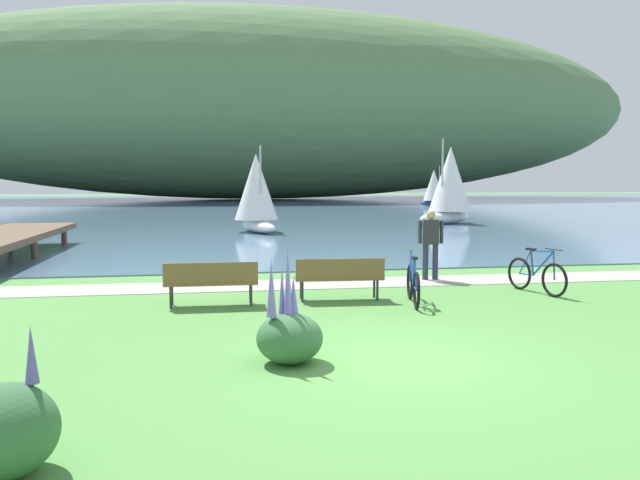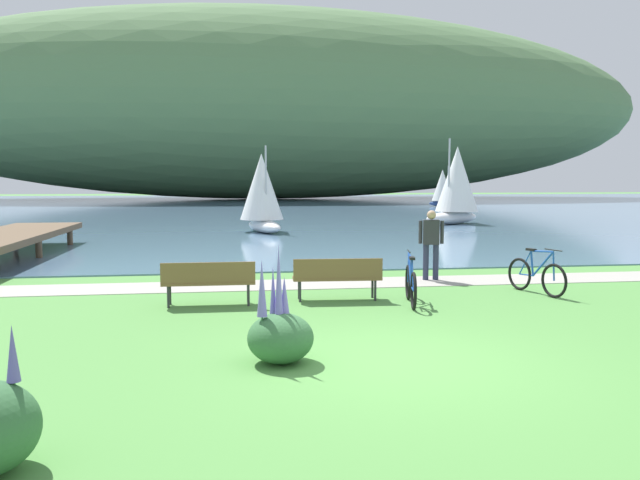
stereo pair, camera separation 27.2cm
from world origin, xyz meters
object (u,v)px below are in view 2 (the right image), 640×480
at_px(sailboat_mid_bay, 262,192).
at_px(bicycle_beside_path, 411,284).
at_px(sailboat_toward_hillside, 443,187).
at_px(park_bench_near_camera, 337,275).
at_px(person_at_shoreline, 431,240).
at_px(bicycle_leaning_near_bench, 536,276).
at_px(sailboat_nearest_to_shore, 456,184).
at_px(park_bench_further_along, 209,280).

bearing_deg(sailboat_mid_bay, bicycle_beside_path, -83.46).
xyz_separation_m(sailboat_mid_bay, sailboat_toward_hillside, (17.04, 24.53, -0.17)).
bearing_deg(sailboat_toward_hillside, park_bench_near_camera, -111.77).
distance_m(person_at_shoreline, sailboat_mid_bay, 14.76).
distance_m(park_bench_near_camera, sailboat_mid_bay, 16.70).
height_order(park_bench_near_camera, bicycle_leaning_near_bench, bicycle_leaning_near_bench).
distance_m(park_bench_near_camera, person_at_shoreline, 3.56).
xyz_separation_m(person_at_shoreline, sailboat_nearest_to_shore, (7.35, 18.27, 1.21)).
height_order(park_bench_further_along, person_at_shoreline, person_at_shoreline).
bearing_deg(sailboat_toward_hillside, bicycle_beside_path, -109.85).
relative_size(park_bench_further_along, bicycle_beside_path, 1.03).
bearing_deg(sailboat_nearest_to_shore, person_at_shoreline, -111.93).
relative_size(person_at_shoreline, sailboat_toward_hillside, 0.48).
bearing_deg(park_bench_further_along, sailboat_mid_bay, 83.33).
bearing_deg(bicycle_leaning_near_bench, sailboat_toward_hillside, 73.61).
distance_m(bicycle_beside_path, sailboat_toward_hillside, 44.39).
height_order(park_bench_near_camera, sailboat_toward_hillside, sailboat_toward_hillside).
height_order(bicycle_leaning_near_bench, bicycle_beside_path, same).
bearing_deg(bicycle_leaning_near_bench, sailboat_nearest_to_shore, 74.41).
bearing_deg(sailboat_mid_bay, bicycle_leaning_near_bench, -73.20).
xyz_separation_m(park_bench_near_camera, person_at_shoreline, (2.71, 2.27, 0.46)).
xyz_separation_m(bicycle_leaning_near_bench, bicycle_beside_path, (-3.00, -0.72, 0.00)).
distance_m(park_bench_further_along, sailboat_toward_hillside, 45.52).
height_order(bicycle_beside_path, sailboat_mid_bay, sailboat_mid_bay).
distance_m(person_at_shoreline, sailboat_nearest_to_shore, 19.73).
bearing_deg(park_bench_further_along, person_at_shoreline, 24.98).
relative_size(park_bench_near_camera, sailboat_nearest_to_shore, 0.40).
height_order(park_bench_near_camera, park_bench_further_along, same).
distance_m(bicycle_leaning_near_bench, sailboat_mid_bay, 17.28).
distance_m(person_at_shoreline, sailboat_toward_hillside, 41.25).
height_order(park_bench_near_camera, sailboat_nearest_to_shore, sailboat_nearest_to_shore).
bearing_deg(bicycle_beside_path, sailboat_mid_bay, 96.54).
distance_m(sailboat_nearest_to_shore, sailboat_toward_hillside, 21.59).
height_order(park_bench_near_camera, bicycle_beside_path, bicycle_beside_path).
bearing_deg(park_bench_near_camera, person_at_shoreline, 39.99).
bearing_deg(park_bench_near_camera, bicycle_beside_path, -22.86).
height_order(park_bench_further_along, sailboat_toward_hillside, sailboat_toward_hillside).
bearing_deg(bicycle_leaning_near_bench, bicycle_beside_path, -166.43).
relative_size(park_bench_near_camera, sailboat_mid_bay, 0.47).
bearing_deg(bicycle_beside_path, sailboat_toward_hillside, 70.15).
xyz_separation_m(park_bench_further_along, person_at_shoreline, (5.28, 2.46, 0.46)).
bearing_deg(sailboat_mid_bay, person_at_shoreline, -77.02).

